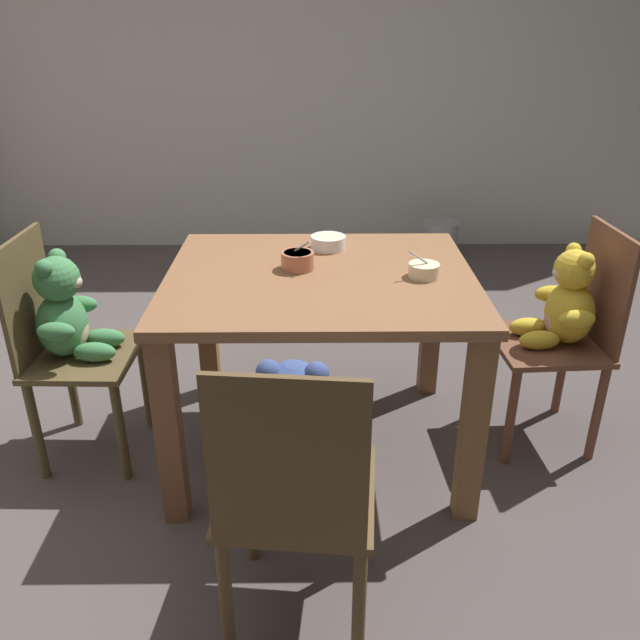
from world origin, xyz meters
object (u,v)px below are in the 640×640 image
object	(u,v)px
dining_table	(320,308)
porridge_bowl_terracotta_center	(298,260)
teddy_chair_near_right	(565,316)
porridge_bowl_cream_near_right	(424,270)
teddy_chair_near_front	(296,463)
porridge_bowl_white_far_center	(328,242)
metal_pail	(440,242)
teddy_chair_near_left	(66,325)

from	to	relation	value
dining_table	porridge_bowl_terracotta_center	world-z (taller)	porridge_bowl_terracotta_center
teddy_chair_near_right	porridge_bowl_cream_near_right	xyz separation A→B (m)	(-0.57, -0.09, 0.22)
dining_table	porridge_bowl_cream_near_right	xyz separation A→B (m)	(0.37, -0.03, 0.16)
teddy_chair_near_front	dining_table	bearing A→B (deg)	0.72
teddy_chair_near_right	porridge_bowl_terracotta_center	world-z (taller)	teddy_chair_near_right
dining_table	porridge_bowl_white_far_center	size ratio (longest dim) A/B	8.01
teddy_chair_near_right	porridge_bowl_terracotta_center	size ratio (longest dim) A/B	7.08
metal_pail	teddy_chair_near_left	bearing A→B (deg)	-129.47
metal_pail	teddy_chair_near_right	bearing A→B (deg)	-88.01
teddy_chair_near_left	porridge_bowl_terracotta_center	world-z (taller)	teddy_chair_near_left
teddy_chair_near_front	porridge_bowl_terracotta_center	world-z (taller)	teddy_chair_near_front
dining_table	teddy_chair_near_front	world-z (taller)	teddy_chair_near_front
teddy_chair_near_right	porridge_bowl_white_far_center	xyz separation A→B (m)	(-0.90, 0.22, 0.22)
teddy_chair_near_front	porridge_bowl_white_far_center	xyz separation A→B (m)	(0.11, 1.12, 0.21)
teddy_chair_near_front	teddy_chair_near_left	size ratio (longest dim) A/B	1.01
dining_table	porridge_bowl_white_far_center	xyz separation A→B (m)	(0.03, 0.28, 0.16)
teddy_chair_near_right	dining_table	bearing A→B (deg)	0.10
metal_pail	porridge_bowl_white_far_center	bearing A→B (deg)	-113.82
teddy_chair_near_right	porridge_bowl_terracotta_center	xyz separation A→B (m)	(-1.02, -0.00, 0.23)
teddy_chair_near_front	teddy_chair_near_right	xyz separation A→B (m)	(1.01, 0.90, -0.01)
teddy_chair_near_front	metal_pail	bearing A→B (deg)	-11.80
teddy_chair_near_front	teddy_chair_near_right	bearing A→B (deg)	-42.71
teddy_chair_near_front	porridge_bowl_white_far_center	size ratio (longest dim) A/B	6.49
teddy_chair_near_right	porridge_bowl_white_far_center	world-z (taller)	teddy_chair_near_right
dining_table	metal_pail	world-z (taller)	dining_table
teddy_chair_near_front	teddy_chair_near_right	distance (m)	1.35
metal_pail	porridge_bowl_terracotta_center	bearing A→B (deg)	-114.21
teddy_chair_near_right	metal_pail	world-z (taller)	teddy_chair_near_right
porridge_bowl_white_far_center	porridge_bowl_terracotta_center	bearing A→B (deg)	-117.43
teddy_chair_near_front	porridge_bowl_terracotta_center	distance (m)	0.92
dining_table	teddy_chair_near_left	distance (m)	0.93
porridge_bowl_white_far_center	teddy_chair_near_right	bearing A→B (deg)	-13.76
teddy_chair_near_right	metal_pail	size ratio (longest dim) A/B	3.08
teddy_chair_near_right	porridge_bowl_cream_near_right	size ratio (longest dim) A/B	7.54
porridge_bowl_terracotta_center	metal_pail	distance (m)	2.39
teddy_chair_near_front	metal_pail	xyz separation A→B (m)	(0.93, 2.99, -0.41)
dining_table	teddy_chair_near_front	xyz separation A→B (m)	(-0.07, -0.84, -0.05)
porridge_bowl_cream_near_right	metal_pail	world-z (taller)	porridge_bowl_cream_near_right
dining_table	porridge_bowl_cream_near_right	size ratio (longest dim) A/B	9.44
dining_table	teddy_chair_near_front	bearing A→B (deg)	-94.79
porridge_bowl_terracotta_center	porridge_bowl_cream_near_right	world-z (taller)	porridge_bowl_terracotta_center
teddy_chair_near_front	teddy_chair_near_left	bearing A→B (deg)	52.05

